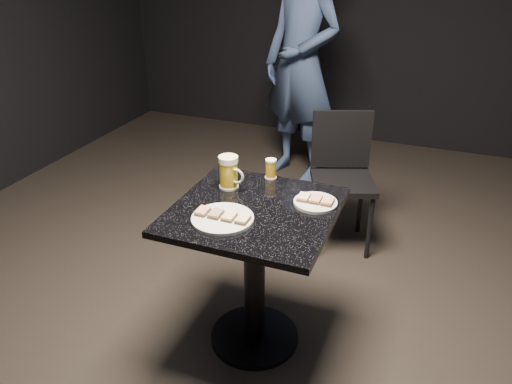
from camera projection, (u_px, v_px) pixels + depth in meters
floor at (255, 338)px, 2.52m from camera, size 6.00×6.00×0.00m
plate_large at (223, 219)px, 2.09m from camera, size 0.26×0.26×0.01m
plate_small at (315, 203)px, 2.21m from camera, size 0.19×0.19×0.01m
patron at (301, 64)px, 3.86m from camera, size 0.80×0.68×1.86m
table at (254, 254)px, 2.29m from camera, size 0.70×0.70×0.75m
beer_mug at (229, 172)px, 2.33m from camera, size 0.13×0.09×0.16m
beer_tumbler at (271, 169)px, 2.44m from camera, size 0.06×0.06×0.10m
chair at (342, 171)px, 3.13m from camera, size 0.48×0.48×0.86m
canapes_on_plate_large at (222, 215)px, 2.08m from camera, size 0.23×0.07×0.02m
canapes_on_plate_small at (316, 199)px, 2.21m from camera, size 0.16×0.07×0.02m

